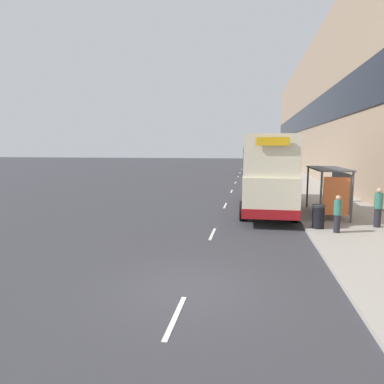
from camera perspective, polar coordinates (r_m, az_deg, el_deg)
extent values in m
plane|color=#38383D|center=(9.34, -0.66, -15.82)|extent=(220.00, 220.00, 0.00)
cube|color=#A39E93|center=(47.34, 15.74, 2.77)|extent=(5.00, 93.00, 0.14)
cube|color=#9E846B|center=(48.04, 20.98, 12.86)|extent=(3.00, 93.00, 17.28)
cube|color=black|center=(47.70, 19.07, 11.94)|extent=(0.12, 89.28, 3.11)
cube|color=silver|center=(7.98, -2.78, -20.06)|extent=(0.12, 2.00, 0.01)
cube|color=silver|center=(14.80, 3.43, -6.99)|extent=(0.12, 2.00, 0.01)
cube|color=silver|center=(21.95, 5.55, -2.26)|extent=(0.12, 2.00, 0.01)
cube|color=silver|center=(29.20, 6.62, 0.13)|extent=(0.12, 2.00, 0.01)
cube|color=silver|center=(36.48, 7.26, 1.58)|extent=(0.12, 2.00, 0.01)
cube|color=silver|center=(43.79, 7.69, 2.54)|extent=(0.12, 2.00, 0.01)
cube|color=silver|center=(51.10, 8.00, 3.22)|extent=(0.12, 2.00, 0.01)
cube|color=silver|center=(58.42, 8.22, 3.74)|extent=(0.12, 2.00, 0.01)
cube|color=#4C4C51|center=(19.45, 21.78, 3.63)|extent=(1.60, 4.20, 0.08)
cylinder|color=#4C4C51|center=(17.48, 20.69, -0.77)|extent=(0.10, 0.10, 2.40)
cylinder|color=#4C4C51|center=(21.39, 18.69, 0.73)|extent=(0.10, 0.10, 2.40)
cylinder|color=#4C4C51|center=(17.80, 25.12, -0.86)|extent=(0.10, 0.10, 2.40)
cylinder|color=#4C4C51|center=(21.65, 22.35, 0.64)|extent=(0.10, 0.10, 2.40)
cube|color=#99A8B2|center=(19.69, 23.53, 0.31)|extent=(0.04, 3.68, 1.92)
cube|color=#D86633|center=(17.68, 22.89, -0.64)|extent=(1.19, 0.10, 1.82)
cube|color=maroon|center=(19.71, 22.20, -2.17)|extent=(0.36, 2.80, 0.08)
cube|color=beige|center=(20.58, 12.25, 0.95)|extent=(2.55, 10.29, 1.85)
cube|color=beige|center=(20.46, 12.40, 6.24)|extent=(2.50, 9.98, 1.95)
cube|color=maroon|center=(20.67, 12.20, -0.98)|extent=(2.58, 10.34, 0.45)
cube|color=#2D3847|center=(20.54, 12.28, 1.97)|extent=(2.58, 9.67, 0.81)
cube|color=#2D3847|center=(20.46, 12.39, 5.97)|extent=(2.55, 9.67, 0.94)
cube|color=yellow|center=(15.34, 13.33, 8.21)|extent=(1.40, 0.08, 0.36)
cylinder|color=black|center=(24.15, 8.82, -0.25)|extent=(0.30, 1.00, 1.00)
cylinder|color=black|center=(24.24, 14.86, -0.38)|extent=(0.30, 1.00, 1.00)
cylinder|color=black|center=(17.54, 8.44, -3.12)|extent=(0.30, 1.00, 1.00)
cylinder|color=black|center=(17.67, 16.75, -3.28)|extent=(0.30, 1.00, 1.00)
cube|color=#B7B799|center=(58.77, 10.71, 4.40)|extent=(1.74, 4.15, 0.83)
cube|color=#2D3847|center=(58.53, 10.73, 5.12)|extent=(1.53, 1.99, 0.68)
cylinder|color=black|center=(60.07, 9.85, 4.08)|extent=(0.20, 0.60, 0.60)
cylinder|color=black|center=(60.09, 11.51, 4.05)|extent=(0.20, 0.60, 0.60)
cylinder|color=black|center=(57.50, 9.85, 3.94)|extent=(0.20, 0.60, 0.60)
cylinder|color=black|center=(57.53, 11.59, 3.90)|extent=(0.20, 0.60, 0.60)
cube|color=black|center=(49.66, 10.20, 3.89)|extent=(1.79, 4.47, 0.85)
cube|color=#2D3847|center=(49.39, 10.22, 4.77)|extent=(1.58, 2.15, 0.70)
cylinder|color=black|center=(51.07, 9.17, 3.53)|extent=(0.20, 0.60, 0.60)
cylinder|color=black|center=(51.08, 11.18, 3.48)|extent=(0.20, 0.60, 0.60)
cylinder|color=black|center=(48.30, 9.13, 3.31)|extent=(0.20, 0.60, 0.60)
cylinder|color=black|center=(48.32, 11.26, 3.26)|extent=(0.20, 0.60, 0.60)
cylinder|color=#23232D|center=(24.34, 22.96, -0.59)|extent=(0.28, 0.28, 0.81)
cylinder|color=maroon|center=(24.25, 23.04, 1.14)|extent=(0.34, 0.34, 0.67)
sphere|color=tan|center=(24.21, 23.10, 2.19)|extent=(0.22, 0.22, 0.22)
cylinder|color=#23232D|center=(17.47, 28.52, -3.80)|extent=(0.29, 0.29, 0.84)
cylinder|color=#337260|center=(17.35, 28.68, -1.30)|extent=(0.35, 0.35, 0.70)
sphere|color=tan|center=(17.29, 28.77, 0.22)|extent=(0.23, 0.23, 0.23)
cylinder|color=#23232D|center=(20.38, 23.31, -2.04)|extent=(0.28, 0.28, 0.82)
cylinder|color=#337260|center=(20.28, 23.42, 0.05)|extent=(0.34, 0.34, 0.68)
sphere|color=tan|center=(20.23, 23.48, 1.31)|extent=(0.22, 0.22, 0.22)
cylinder|color=#23232D|center=(15.62, 23.00, -4.89)|extent=(0.26, 0.26, 0.75)
cylinder|color=#337260|center=(15.49, 23.13, -2.40)|extent=(0.31, 0.31, 0.63)
sphere|color=tan|center=(15.43, 23.21, -0.88)|extent=(0.20, 0.20, 0.20)
cylinder|color=black|center=(16.14, 20.31, -4.02)|extent=(0.52, 0.52, 0.95)
cylinder|color=#2D2D33|center=(16.04, 20.39, -2.18)|extent=(0.55, 0.55, 0.10)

